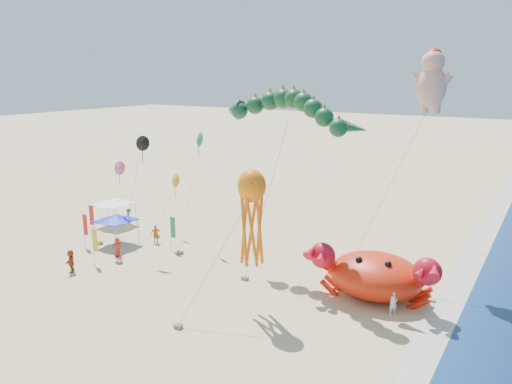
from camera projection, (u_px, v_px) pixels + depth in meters
ground at (265, 287)px, 36.47m from camera, size 320.00×320.00×0.00m
foam_strip at (434, 330)px, 30.36m from camera, size 320.00×320.00×0.00m
crab_inflatable at (375, 274)px, 34.46m from camera, size 8.79×6.08×3.85m
dragon_kite at (286, 114)px, 36.91m from camera, size 12.64×5.94×13.66m
cherub_kite at (432, 80)px, 36.10m from camera, size 5.48×6.26×16.98m
octopus_kite at (252, 210)px, 31.73m from camera, size 3.56×5.76×9.40m
canopy_blue at (115, 218)px, 45.13m from camera, size 3.30×3.30×2.71m
canopy_white at (114, 202)px, 50.97m from camera, size 3.50×3.50×2.71m
feather_flags at (111, 227)px, 43.90m from camera, size 9.70×6.04×3.20m
beachgoers at (130, 245)px, 42.94m from camera, size 30.28×13.07×1.79m
small_kites at (157, 168)px, 44.81m from camera, size 8.41×8.50×10.19m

